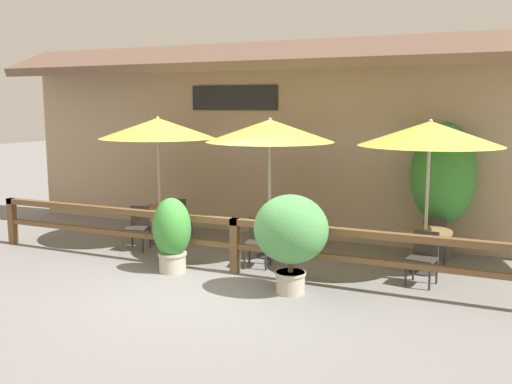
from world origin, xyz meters
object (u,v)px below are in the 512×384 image
(chair_middle_streetside, at_px, (258,240))
(chair_middle_wallside, at_px, (286,226))
(dining_table_middle, at_px, (270,226))
(patio_umbrella_far, at_px, (430,134))
(chair_near_wallside, at_px, (179,215))
(potted_plant_tall_tropical, at_px, (172,233))
(patio_umbrella_near, at_px, (158,128))
(patio_umbrella_middle, at_px, (270,131))
(dining_table_near, at_px, (160,214))
(chair_far_streetside, at_px, (423,255))
(dining_table_far, at_px, (425,239))
(potted_plant_entrance_palm, at_px, (443,177))
(chair_near_streetside, at_px, (138,226))
(chair_far_wallside, at_px, (434,238))
(potted_plant_broad_leaf, at_px, (291,232))

(chair_middle_streetside, xyz_separation_m, chair_middle_wallside, (0.02, 1.33, 0.00))
(dining_table_middle, bearing_deg, patio_umbrella_far, 2.59)
(chair_near_wallside, bearing_deg, potted_plant_tall_tropical, 106.71)
(patio_umbrella_near, bearing_deg, patio_umbrella_middle, -2.34)
(dining_table_near, xyz_separation_m, patio_umbrella_far, (5.34, 0.02, 1.78))
(patio_umbrella_near, bearing_deg, potted_plant_tall_tropical, -51.01)
(patio_umbrella_middle, height_order, chair_far_streetside, patio_umbrella_middle)
(patio_umbrella_middle, distance_m, dining_table_far, 3.34)
(dining_table_far, bearing_deg, potted_plant_entrance_palm, 83.81)
(chair_near_streetside, distance_m, chair_far_wallside, 5.66)
(patio_umbrella_middle, xyz_separation_m, chair_middle_wallside, (0.08, 0.66, -1.90))
(chair_near_wallside, bearing_deg, potted_plant_entrance_palm, 172.96)
(patio_umbrella_middle, bearing_deg, chair_far_streetside, -10.54)
(patio_umbrella_middle, height_order, potted_plant_broad_leaf, patio_umbrella_middle)
(patio_umbrella_middle, bearing_deg, chair_far_wallside, 15.36)
(patio_umbrella_near, distance_m, chair_far_streetside, 5.77)
(patio_umbrella_near, height_order, chair_near_wallside, patio_umbrella_near)
(chair_near_streetside, relative_size, potted_plant_entrance_palm, 0.33)
(patio_umbrella_near, distance_m, chair_middle_streetside, 3.30)
(patio_umbrella_near, height_order, chair_middle_streetside, patio_umbrella_near)
(chair_middle_streetside, relative_size, chair_far_streetside, 1.00)
(dining_table_far, height_order, potted_plant_entrance_palm, potted_plant_entrance_palm)
(chair_middle_wallside, bearing_deg, chair_far_streetside, 146.60)
(dining_table_near, height_order, dining_table_middle, same)
(dining_table_far, xyz_separation_m, chair_far_streetside, (0.07, -0.67, -0.12))
(chair_middle_wallside, relative_size, potted_plant_tall_tropical, 0.66)
(patio_umbrella_far, bearing_deg, potted_plant_tall_tropical, -156.51)
(patio_umbrella_far, distance_m, dining_table_far, 1.78)
(chair_far_wallside, distance_m, potted_plant_entrance_palm, 1.16)
(patio_umbrella_near, height_order, patio_umbrella_middle, same)
(chair_middle_streetside, bearing_deg, chair_far_streetside, -9.29)
(potted_plant_entrance_palm, bearing_deg, chair_near_wallside, -174.53)
(chair_far_streetside, bearing_deg, chair_middle_streetside, -168.17)
(chair_near_streetside, height_order, potted_plant_entrance_palm, potted_plant_entrance_palm)
(dining_table_near, height_order, chair_middle_streetside, chair_middle_streetside)
(chair_near_wallside, height_order, chair_middle_streetside, same)
(dining_table_far, distance_m, potted_plant_broad_leaf, 2.62)
(patio_umbrella_near, distance_m, potted_plant_broad_leaf, 4.35)
(chair_near_wallside, relative_size, chair_far_streetside, 1.00)
(dining_table_middle, height_order, dining_table_far, same)
(potted_plant_tall_tropical, bearing_deg, dining_table_far, 23.49)
(potted_plant_tall_tropical, bearing_deg, dining_table_middle, 54.44)
(dining_table_near, relative_size, dining_table_far, 1.00)
(chair_middle_wallside, distance_m, potted_plant_entrance_palm, 3.12)
(dining_table_middle, distance_m, dining_table_far, 2.83)
(chair_near_streetside, height_order, dining_table_far, chair_near_streetside)
(patio_umbrella_far, distance_m, potted_plant_broad_leaf, 2.96)
(patio_umbrella_near, bearing_deg, chair_middle_streetside, -16.54)
(dining_table_far, bearing_deg, dining_table_near, -179.73)
(chair_far_streetside, bearing_deg, patio_umbrella_middle, 178.77)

